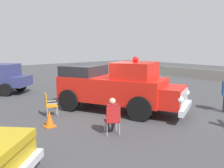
{
  "coord_description": "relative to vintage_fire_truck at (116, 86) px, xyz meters",
  "views": [
    {
      "loc": [
        8.59,
        -6.61,
        3.03
      ],
      "look_at": [
        0.12,
        0.45,
        1.27
      ],
      "focal_mm": 38.0,
      "sensor_mm": 36.0,
      "label": 1
    }
  ],
  "objects": [
    {
      "name": "traffic_cone",
      "position": [
        0.08,
        -3.44,
        -0.89
      ],
      "size": [
        0.4,
        0.4,
        0.64
      ],
      "color": "orange",
      "rests_on": "ground"
    },
    {
      "name": "background_fence",
      "position": [
        -1.79,
        13.46,
        -0.75
      ],
      "size": [
        13.32,
        0.12,
        0.9
      ],
      "color": "#A8A393",
      "rests_on": "ground"
    },
    {
      "name": "ground_plane",
      "position": [
        -0.33,
        -0.55,
        -1.2
      ],
      "size": [
        60.0,
        60.0,
        0.0
      ],
      "primitive_type": "plane",
      "color": "#424244"
    },
    {
      "name": "lawn_chair_spare",
      "position": [
        -1.2,
        -2.86,
        -0.61
      ],
      "size": [
        0.63,
        0.63,
        1.02
      ],
      "color": "#B7BABF",
      "rests_on": "ground"
    },
    {
      "name": "lawn_chair_near_truck",
      "position": [
        2.26,
        -2.13,
        -0.61
      ],
      "size": [
        0.66,
        0.66,
        1.02
      ],
      "color": "#B7BABF",
      "rests_on": "ground"
    },
    {
      "name": "vintage_fire_truck",
      "position": [
        0.0,
        0.0,
        0.0
      ],
      "size": [
        6.32,
        4.46,
        2.59
      ],
      "color": "black",
      "rests_on": "ground"
    },
    {
      "name": "spectator_seated",
      "position": [
        2.14,
        -2.06,
        -0.5
      ],
      "size": [
        0.64,
        0.58,
        1.29
      ],
      "color": "#383842",
      "rests_on": "ground"
    }
  ]
}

